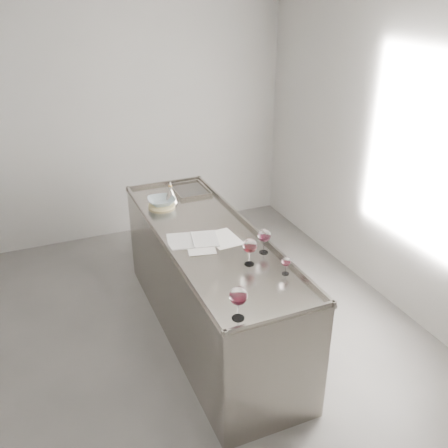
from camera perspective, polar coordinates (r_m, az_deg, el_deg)
name	(u,v)px	position (r m, az deg, el deg)	size (l,w,h in m)	color
room_shell	(154,206)	(3.36, -8.00, 2.05)	(4.54, 5.04, 2.84)	#565451
counter	(209,285)	(4.19, -1.72, -6.95)	(0.77, 2.42, 0.97)	gray
wine_glass_left	(238,297)	(2.94, 1.66, -8.31)	(0.11, 0.11, 0.22)	white
wine_glass_middle	(250,246)	(3.49, 2.97, -2.58)	(0.10, 0.10, 0.20)	white
wine_glass_right	(264,236)	(3.65, 4.63, -1.39)	(0.10, 0.10, 0.19)	white
wine_glass_small	(286,262)	(3.42, 7.11, -4.37)	(0.06, 0.06, 0.13)	white
notebook	(193,240)	(3.87, -3.60, -1.85)	(0.44, 0.35, 0.02)	white
loose_paper_top	(223,238)	(3.89, -0.06, -1.66)	(0.22, 0.31, 0.00)	white
loose_paper_under	(200,246)	(3.79, -2.72, -2.48)	(0.21, 0.30, 0.00)	white
trivet	(162,205)	(4.48, -7.13, 2.13)	(0.24, 0.24, 0.02)	#D0C086
ceramic_bowl	(161,201)	(4.47, -7.16, 2.60)	(0.24, 0.24, 0.06)	#98AAB1
wine_funnel	(171,195)	(4.55, -6.08, 3.29)	(0.14, 0.14, 0.20)	#AFA59C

